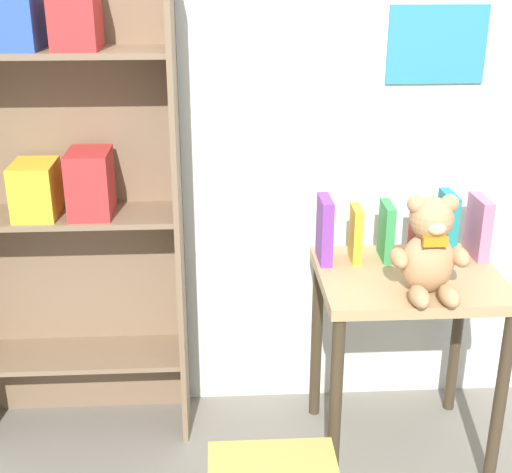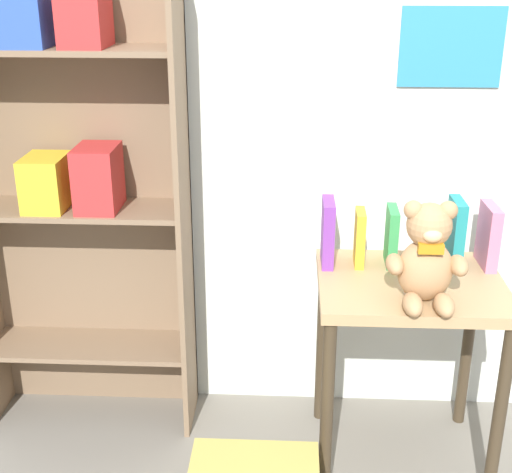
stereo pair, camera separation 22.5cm
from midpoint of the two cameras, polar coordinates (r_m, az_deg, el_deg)
The scene contains 10 objects.
wall_back at distance 2.45m, azimuth 3.59°, elevation 12.97°, with size 4.80×0.07×2.50m.
bookshelf_side at distance 2.44m, azimuth -17.47°, elevation 4.10°, with size 0.74×0.25×1.64m.
display_table at distance 2.35m, azimuth 9.31°, elevation -5.51°, with size 0.58×0.48×0.67m.
teddy_bear at distance 2.13m, azimuth 10.83°, elevation -1.13°, with size 0.23×0.21×0.31m.
book_standing_purple at distance 2.33m, azimuth 2.79°, elevation 0.50°, with size 0.04×0.14×0.22m, color purple.
book_standing_yellow at distance 2.35m, azimuth 5.30°, elevation 0.17°, with size 0.03×0.11×0.18m, color gold.
book_standing_green at distance 2.37m, azimuth 7.74°, elevation 0.38°, with size 0.03×0.13×0.19m, color #33934C.
book_standing_red at distance 2.40m, azimuth 10.16°, elevation 0.34°, with size 0.03×0.11×0.18m, color red.
book_standing_teal at distance 2.43m, azimuth 12.51°, elevation 0.89°, with size 0.04×0.13×0.22m, color teal.
book_standing_pink at distance 2.45m, azimuth 14.91°, elevation 0.70°, with size 0.04×0.15×0.21m, color #D17093.
Camera 1 is at (-0.40, -1.06, 1.62)m, focal length 50.00 mm.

